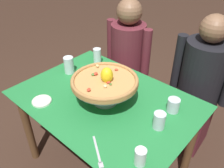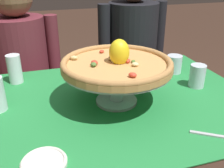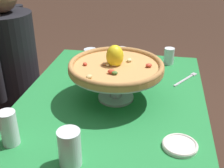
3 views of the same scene
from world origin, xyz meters
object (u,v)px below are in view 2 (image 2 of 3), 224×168
Objects in this scene: diner_right at (132,64)px; diner_left at (24,78)px; pizza at (117,63)px; water_glass_back_left at (15,71)px; pizza_stand at (117,77)px; side_plate at (44,163)px; water_glass_side_right at (197,77)px; water_glass_back_right at (174,65)px.

diner_left is at bearing -179.62° from diner_right.
pizza reaches higher than water_glass_back_left.
diner_right is at bearing 0.38° from diner_left.
pizza_stand is at bearing -115.87° from diner_right.
pizza is at bearing 43.16° from side_plate.
diner_left is (0.01, 0.39, -0.21)m from water_glass_back_left.
diner_right is at bearing 27.96° from water_glass_back_left.
water_glass_side_right is 0.80× the size of side_plate.
diner_right reaches higher than pizza_stand.
pizza_stand is at bearing 43.15° from side_plate.
pizza_stand is 0.40m from water_glass_side_right.
water_glass_side_right is at bearing -41.28° from diner_left.
pizza is at bearing 48.11° from pizza_stand.
diner_right is (-0.05, 0.69, -0.18)m from water_glass_side_right.
diner_left is at bearing 94.24° from side_plate.
diner_right is at bearing 64.13° from pizza_stand.
water_glass_back_right is 0.18m from water_glass_side_right.
side_plate is (-0.71, -0.32, -0.04)m from water_glass_side_right.
pizza_stand is 0.99× the size of pizza.
pizza_stand is 0.36× the size of diner_left.
water_glass_back_right is at bearing -86.20° from diner_right.
pizza_stand is 0.44m from side_plate.
water_glass_back_right is 0.08× the size of diner_right.
pizza_stand is at bearing -39.43° from water_glass_back_left.
side_plate is (0.09, -0.62, -0.05)m from water_glass_back_left.
water_glass_side_right is 1.06m from diner_left.
water_glass_back_left is at bearing -92.07° from diner_left.
side_plate is (-0.31, -0.29, -0.10)m from pizza_stand.
side_plate is at bearing -136.85° from pizza_stand.
pizza_stand reaches higher than side_plate.
pizza is at bearing -115.85° from diner_right.
pizza is at bearing -39.34° from water_glass_back_left.
side_plate is at bearing -123.06° from diner_right.
pizza is 0.37× the size of diner_left.
water_glass_side_right is at bearing -86.13° from diner_right.
pizza_stand reaches higher than water_glass_back_right.
pizza reaches higher than water_glass_back_right.
water_glass_side_right is at bearing -20.25° from water_glass_back_left.
water_glass_side_right is 0.85m from water_glass_back_left.
pizza reaches higher than side_plate.
diner_left is (-0.38, 0.72, -0.26)m from pizza_stand.
pizza_stand is 3.12× the size of water_glass_back_left.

